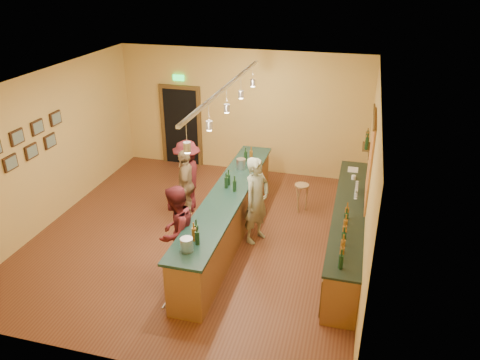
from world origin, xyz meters
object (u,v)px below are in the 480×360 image
(tasting_bar, at_px, (228,212))
(customer_c, at_px, (188,176))
(customer_a, at_px, (176,232))
(bar_stool, at_px, (301,191))
(back_counter, at_px, (348,229))
(customer_b, at_px, (186,184))
(bartender, at_px, (257,200))

(tasting_bar, xyz_separation_m, customer_c, (-1.21, 0.97, 0.22))
(customer_a, xyz_separation_m, bar_stool, (1.80, 2.91, -0.36))
(back_counter, xyz_separation_m, bar_stool, (-1.09, 1.38, 0.01))
(customer_b, relative_size, customer_c, 0.95)
(bar_stool, bearing_deg, customer_c, -166.50)
(tasting_bar, relative_size, bar_stool, 7.88)
(customer_a, distance_m, customer_b, 2.08)
(back_counter, distance_m, customer_a, 3.29)
(tasting_bar, height_order, customer_a, customer_a)
(bartender, bearing_deg, tasting_bar, 127.16)
(back_counter, relative_size, customer_c, 2.75)
(bartender, relative_size, customer_a, 1.04)
(bartender, relative_size, bar_stool, 2.75)
(bartender, distance_m, customer_c, 1.96)
(bartender, bearing_deg, customer_c, 88.71)
(customer_b, xyz_separation_m, customer_c, (-0.08, 0.32, 0.04))
(tasting_bar, distance_m, customer_a, 1.47)
(back_counter, distance_m, customer_c, 3.66)
(tasting_bar, relative_size, customer_a, 2.96)
(bartender, height_order, customer_c, bartender)
(tasting_bar, xyz_separation_m, customer_b, (-1.14, 0.65, 0.18))
(customer_a, bearing_deg, customer_c, -152.34)
(bartender, height_order, customer_b, bartender)
(back_counter, bearing_deg, bar_stool, 128.24)
(customer_b, distance_m, bar_stool, 2.57)
(customer_a, relative_size, customer_b, 1.10)
(tasting_bar, bearing_deg, bartender, 12.82)
(back_counter, distance_m, tasting_bar, 2.35)
(bartender, distance_m, customer_b, 1.77)
(tasting_bar, relative_size, customer_b, 3.25)
(back_counter, distance_m, customer_b, 3.52)
(customer_c, bearing_deg, bar_stool, 98.04)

